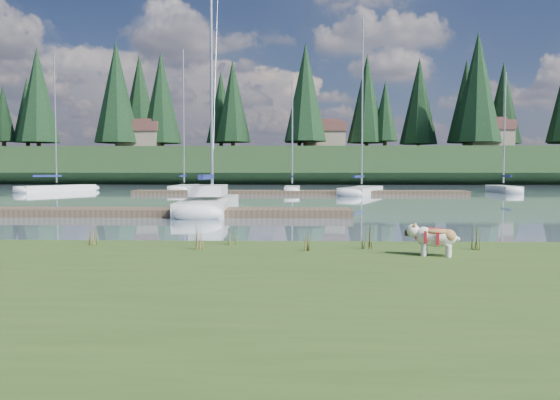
{
  "coord_description": "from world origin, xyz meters",
  "views": [
    {
      "loc": [
        1.87,
        -12.71,
        1.79
      ],
      "look_at": [
        1.48,
        -0.5,
        1.15
      ],
      "focal_mm": 35.0,
      "sensor_mm": 36.0,
      "label": 1
    }
  ],
  "objects": [
    {
      "name": "bulldog",
      "position": [
        4.21,
        -3.4,
        0.68
      ],
      "size": [
        0.9,
        0.53,
        0.53
      ],
      "rotation": [
        0.0,
        0.0,
        2.84
      ],
      "color": "silver",
      "rests_on": "bank"
    },
    {
      "name": "conifer_4",
      "position": [
        3.0,
        66.0,
        13.09
      ],
      "size": [
        6.16,
        6.16,
        15.1
      ],
      "color": "#382619",
      "rests_on": "ridge"
    },
    {
      "name": "conifer_3",
      "position": [
        -10.0,
        72.0,
        11.74
      ],
      "size": [
        4.84,
        4.84,
        12.25
      ],
      "color": "#382619",
      "rests_on": "ridge"
    },
    {
      "name": "weed_2",
      "position": [
        3.17,
        -2.62,
        0.68
      ],
      "size": [
        0.17,
        0.14,
        0.79
      ],
      "color": "#475B23",
      "rests_on": "bank"
    },
    {
      "name": "mud_lip",
      "position": [
        0.0,
        -1.6,
        0.07
      ],
      "size": [
        60.0,
        0.5,
        0.14
      ],
      "primitive_type": "cube",
      "color": "#33281C",
      "rests_on": "ground"
    },
    {
      "name": "dock_far",
      "position": [
        2.0,
        30.0,
        0.15
      ],
      "size": [
        26.0,
        2.2,
        0.3
      ],
      "primitive_type": "cube",
      "color": "#4C3D2C",
      "rests_on": "ground"
    },
    {
      "name": "bank",
      "position": [
        0.0,
        -6.0,
        0.17
      ],
      "size": [
        60.0,
        9.0,
        0.35
      ],
      "primitive_type": "cube",
      "color": "#314B1B",
      "rests_on": "ground"
    },
    {
      "name": "house_1",
      "position": [
        6.0,
        71.0,
        7.31
      ],
      "size": [
        6.3,
        5.3,
        4.65
      ],
      "color": "gray",
      "rests_on": "ridge"
    },
    {
      "name": "sailboat_bg_3",
      "position": [
        7.19,
        31.1,
        0.32
      ],
      "size": [
        4.78,
        9.55,
        13.73
      ],
      "rotation": [
        0.0,
        0.0,
        1.24
      ],
      "color": "white",
      "rests_on": "ground"
    },
    {
      "name": "weed_0",
      "position": [
        0.03,
        -2.75,
        0.63
      ],
      "size": [
        0.17,
        0.14,
        0.66
      ],
      "color": "#475B23",
      "rests_on": "bank"
    },
    {
      "name": "weed_4",
      "position": [
        2.0,
        -2.89,
        0.55
      ],
      "size": [
        0.17,
        0.14,
        0.47
      ],
      "color": "#475B23",
      "rests_on": "bank"
    },
    {
      "name": "ridge",
      "position": [
        0.0,
        73.0,
        2.5
      ],
      "size": [
        200.0,
        20.0,
        5.0
      ],
      "primitive_type": "cube",
      "color": "black",
      "rests_on": "ground"
    },
    {
      "name": "house_0",
      "position": [
        -22.0,
        70.0,
        7.31
      ],
      "size": [
        6.3,
        5.3,
        4.65
      ],
      "color": "gray",
      "rests_on": "ridge"
    },
    {
      "name": "sailboat_bg_4",
      "position": [
        19.56,
        35.14,
        0.33
      ],
      "size": [
        1.82,
        7.0,
        10.32
      ],
      "rotation": [
        0.0,
        0.0,
        1.5
      ],
      "color": "white",
      "rests_on": "ground"
    },
    {
      "name": "weed_1",
      "position": [
        0.58,
        -2.12,
        0.55
      ],
      "size": [
        0.17,
        0.14,
        0.47
      ],
      "color": "#475B23",
      "rests_on": "bank"
    },
    {
      "name": "weed_5",
      "position": [
        5.15,
        -2.67,
        0.59
      ],
      "size": [
        0.17,
        0.14,
        0.57
      ],
      "color": "#475B23",
      "rests_on": "bank"
    },
    {
      "name": "sailboat_bg_2",
      "position": [
        1.45,
        32.43,
        0.33
      ],
      "size": [
        1.23,
        6.08,
        9.35
      ],
      "rotation": [
        0.0,
        0.0,
        1.57
      ],
      "color": "white",
      "rests_on": "ground"
    },
    {
      "name": "dock_near",
      "position": [
        -4.0,
        9.0,
        0.15
      ],
      "size": [
        16.0,
        2.0,
        0.3
      ],
      "primitive_type": "cube",
      "color": "#4C3D2C",
      "rests_on": "ground"
    },
    {
      "name": "conifer_2",
      "position": [
        -25.0,
        68.0,
        13.54
      ],
      "size": [
        6.6,
        6.6,
        16.05
      ],
      "color": "#382619",
      "rests_on": "ridge"
    },
    {
      "name": "conifer_1",
      "position": [
        -40.0,
        71.0,
        11.28
      ],
      "size": [
        4.4,
        4.4,
        11.3
      ],
      "color": "#382619",
      "rests_on": "ridge"
    },
    {
      "name": "conifer_5",
      "position": [
        15.0,
        70.0,
        10.83
      ],
      "size": [
        3.96,
        3.96,
        10.35
      ],
      "color": "#382619",
      "rests_on": "ridge"
    },
    {
      "name": "house_2",
      "position": [
        30.0,
        69.0,
        7.31
      ],
      "size": [
        6.3,
        5.3,
        4.65
      ],
      "color": "gray",
      "rests_on": "ridge"
    },
    {
      "name": "ground",
      "position": [
        0.0,
        30.0,
        0.0
      ],
      "size": [
        200.0,
        200.0,
        0.0
      ],
      "primitive_type": "plane",
      "color": "gray",
      "rests_on": "ground"
    },
    {
      "name": "sailboat_main",
      "position": [
        -2.12,
        12.64,
        0.42
      ],
      "size": [
        2.38,
        10.0,
        14.16
      ],
      "rotation": [
        0.0,
        0.0,
        1.61
      ],
      "color": "white",
      "rests_on": "ground"
    },
    {
      "name": "sailboat_bg_0",
      "position": [
        -19.01,
        35.3,
        0.32
      ],
      "size": [
        5.13,
        8.35,
        12.2
      ],
      "rotation": [
        0.0,
        0.0,
        1.13
      ],
      "color": "white",
      "rests_on": "ground"
    },
    {
      "name": "weed_3",
      "position": [
        -2.09,
        -2.25,
        0.54
      ],
      "size": [
        0.17,
        0.14,
        0.46
      ],
      "color": "#475B23",
      "rests_on": "bank"
    },
    {
      "name": "conifer_6",
      "position": [
        28.0,
        68.0,
        13.99
      ],
      "size": [
        7.04,
        7.04,
        17.0
      ],
      "color": "#382619",
      "rests_on": "ridge"
    },
    {
      "name": "sailboat_bg_1",
      "position": [
        -8.26,
        36.35,
        0.33
      ],
      "size": [
        2.17,
        8.62,
        12.67
      ],
      "rotation": [
        0.0,
        0.0,
        1.63
      ],
      "color": "white",
      "rests_on": "ground"
    }
  ]
}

